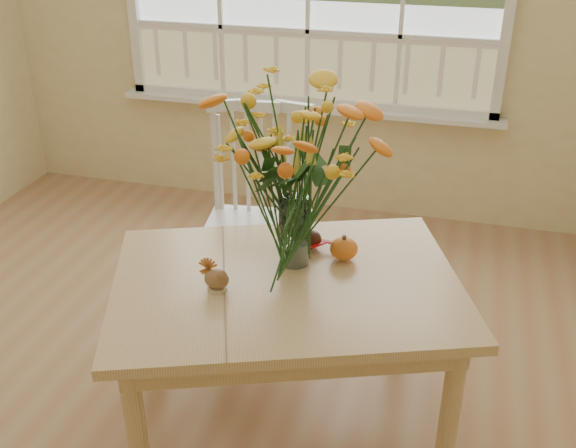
# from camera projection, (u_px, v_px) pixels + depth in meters

# --- Properties ---
(floor) EXTENTS (4.00, 4.50, 0.01)m
(floor) POSITION_uv_depth(u_px,v_px,m) (170.00, 443.00, 2.64)
(floor) COLOR #AD7C54
(floor) RESTS_ON ground
(dining_table) EXTENTS (1.49, 1.28, 0.67)m
(dining_table) POSITION_uv_depth(u_px,v_px,m) (287.00, 301.00, 2.48)
(dining_table) COLOR tan
(dining_table) RESTS_ON floor
(windsor_chair) EXTENTS (0.55, 0.53, 1.05)m
(windsor_chair) POSITION_uv_depth(u_px,v_px,m) (258.00, 209.00, 3.16)
(windsor_chair) COLOR white
(windsor_chair) RESTS_ON floor
(flower_vase) EXTENTS (0.55, 0.55, 0.65)m
(flower_vase) POSITION_uv_depth(u_px,v_px,m) (295.00, 166.00, 2.38)
(flower_vase) COLOR white
(flower_vase) RESTS_ON dining_table
(pumpkin) EXTENTS (0.11, 0.11, 0.08)m
(pumpkin) POSITION_uv_depth(u_px,v_px,m) (344.00, 250.00, 2.55)
(pumpkin) COLOR #D95B19
(pumpkin) RESTS_ON dining_table
(turkey_figurine) EXTENTS (0.09, 0.07, 0.11)m
(turkey_figurine) POSITION_uv_depth(u_px,v_px,m) (217.00, 279.00, 2.36)
(turkey_figurine) COLOR #CCB78C
(turkey_figurine) RESTS_ON dining_table
(dark_gourd) EXTENTS (0.13, 0.09, 0.07)m
(dark_gourd) POSITION_uv_depth(u_px,v_px,m) (312.00, 240.00, 2.64)
(dark_gourd) COLOR #38160F
(dark_gourd) RESTS_ON dining_table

